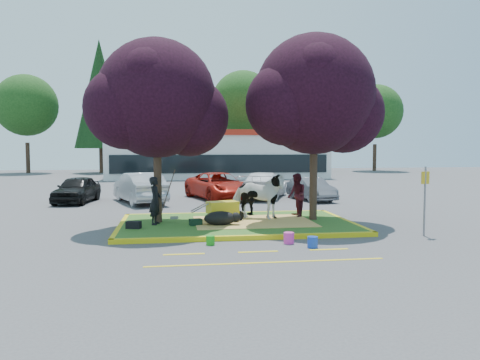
{
  "coord_description": "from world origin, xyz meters",
  "views": [
    {
      "loc": [
        -2.31,
        -16.51,
        2.83
      ],
      "look_at": [
        0.19,
        0.5,
        1.63
      ],
      "focal_mm": 35.0,
      "sensor_mm": 36.0,
      "label": 1
    }
  ],
  "objects": [
    {
      "name": "visitor_a",
      "position": [
        2.48,
        0.96,
        0.99
      ],
      "size": [
        0.68,
        0.85,
        1.68
      ],
      "primitive_type": "imported",
      "rotation": [
        0.0,
        0.0,
        -1.52
      ],
      "color": "#42131C",
      "rests_on": "median_island"
    },
    {
      "name": "gear_bag_green",
      "position": [
        -1.5,
        -0.5,
        0.26
      ],
      "size": [
        0.47,
        0.36,
        0.22
      ],
      "primitive_type": "cube",
      "rotation": [
        0.0,
        0.0,
        0.27
      ],
      "color": "black",
      "rests_on": "median_island"
    },
    {
      "name": "curb_right",
      "position": [
        4.08,
        0.0,
        0.07
      ],
      "size": [
        0.16,
        5.3,
        0.15
      ],
      "primitive_type": "cube",
      "color": "gold",
      "rests_on": "ground"
    },
    {
      "name": "car_black",
      "position": [
        -7.13,
        8.32,
        0.69
      ],
      "size": [
        2.14,
        4.2,
        1.37
      ],
      "primitive_type": "imported",
      "rotation": [
        0.0,
        0.0,
        -0.13
      ],
      "color": "black",
      "rests_on": "ground"
    },
    {
      "name": "median_island",
      "position": [
        0.0,
        0.0,
        0.07
      ],
      "size": [
        8.0,
        5.0,
        0.15
      ],
      "primitive_type": "cube",
      "color": "#26571B",
      "rests_on": "ground"
    },
    {
      "name": "calf",
      "position": [
        -0.66,
        -0.61,
        0.39
      ],
      "size": [
        1.27,
        1.0,
        0.49
      ],
      "primitive_type": "ellipsoid",
      "rotation": [
        0.0,
        0.0,
        -0.37
      ],
      "color": "black",
      "rests_on": "median_island"
    },
    {
      "name": "ground",
      "position": [
        0.0,
        0.0,
        0.0
      ],
      "size": [
        90.0,
        90.0,
        0.0
      ],
      "primitive_type": "plane",
      "color": "#424244",
      "rests_on": "ground"
    },
    {
      "name": "curb_left",
      "position": [
        -4.08,
        0.0,
        0.07
      ],
      "size": [
        0.16,
        5.3,
        0.15
      ],
      "primitive_type": "cube",
      "color": "gold",
      "rests_on": "ground"
    },
    {
      "name": "visitor_b",
      "position": [
        0.83,
        1.8,
        0.73
      ],
      "size": [
        0.51,
        0.73,
        1.16
      ],
      "primitive_type": "imported",
      "rotation": [
        0.0,
        0.0,
        -1.95
      ],
      "color": "black",
      "rests_on": "median_island"
    },
    {
      "name": "fire_lane_long",
      "position": [
        0.0,
        -5.4,
        0.0
      ],
      "size": [
        6.0,
        0.1,
        0.01
      ],
      "primitive_type": "cube",
      "color": "yellow",
      "rests_on": "ground"
    },
    {
      "name": "fire_lane_stripe_a",
      "position": [
        -2.0,
        -4.2,
        0.0
      ],
      "size": [
        1.1,
        0.12,
        0.01
      ],
      "primitive_type": "cube",
      "color": "yellow",
      "rests_on": "ground"
    },
    {
      "name": "bucket_green",
      "position": [
        -1.21,
        -3.12,
        0.13
      ],
      "size": [
        0.33,
        0.33,
        0.27
      ],
      "primitive_type": "cylinder",
      "rotation": [
        0.0,
        0.0,
        0.41
      ],
      "color": "#1A9416",
      "rests_on": "ground"
    },
    {
      "name": "fire_lane_stripe_b",
      "position": [
        0.0,
        -4.2,
        0.0
      ],
      "size": [
        1.1,
        0.12,
        0.01
      ],
      "primitive_type": "cube",
      "color": "yellow",
      "rests_on": "ground"
    },
    {
      "name": "cow",
      "position": [
        0.87,
        0.54,
        1.02
      ],
      "size": [
        2.26,
        1.66,
        1.74
      ],
      "primitive_type": "imported",
      "rotation": [
        0.0,
        0.0,
        1.18
      ],
      "color": "white",
      "rests_on": "median_island"
    },
    {
      "name": "handler",
      "position": [
        -2.88,
        -0.11,
        0.98
      ],
      "size": [
        0.53,
        0.68,
        1.67
      ],
      "primitive_type": "imported",
      "rotation": [
        0.0,
        0.0,
        1.34
      ],
      "color": "black",
      "rests_on": "median_island"
    },
    {
      "name": "treeline",
      "position": [
        1.23,
        37.61,
        7.73
      ],
      "size": [
        46.58,
        7.8,
        14.63
      ],
      "color": "black",
      "rests_on": "ground"
    },
    {
      "name": "bucket_pink",
      "position": [
        1.09,
        -3.26,
        0.17
      ],
      "size": [
        0.31,
        0.31,
        0.33
      ],
      "primitive_type": "cylinder",
      "rotation": [
        0.0,
        0.0,
        0.01
      ],
      "color": "#E432A3",
      "rests_on": "ground"
    },
    {
      "name": "sign_post",
      "position": [
        5.68,
        -2.7,
        1.35
      ],
      "size": [
        0.31,
        0.1,
        2.22
      ],
      "rotation": [
        0.0,
        0.0,
        0.23
      ],
      "color": "slate",
      "rests_on": "ground"
    },
    {
      "name": "bucket_blue",
      "position": [
        1.62,
        -3.9,
        0.16
      ],
      "size": [
        0.39,
        0.39,
        0.32
      ],
      "primitive_type": "cylinder",
      "rotation": [
        0.0,
        0.0,
        -0.39
      ],
      "color": "#163DB4",
      "rests_on": "ground"
    },
    {
      "name": "retail_building",
      "position": [
        2.0,
        27.98,
        2.25
      ],
      "size": [
        20.4,
        8.4,
        4.4
      ],
      "color": "silver",
      "rests_on": "ground"
    },
    {
      "name": "car_red",
      "position": [
        0.25,
        8.89,
        0.73
      ],
      "size": [
        3.87,
        5.71,
        1.45
      ],
      "primitive_type": "imported",
      "rotation": [
        0.0,
        0.0,
        0.31
      ],
      "color": "#AA190E",
      "rests_on": "ground"
    },
    {
      "name": "straw_bedding",
      "position": [
        0.6,
        0.0,
        0.15
      ],
      "size": [
        4.2,
        3.0,
        0.01
      ],
      "primitive_type": "cube",
      "color": "#E5B95E",
      "rests_on": "median_island"
    },
    {
      "name": "curb_far",
      "position": [
        0.0,
        2.58,
        0.07
      ],
      "size": [
        8.3,
        0.16,
        0.15
      ],
      "primitive_type": "cube",
      "color": "gold",
      "rests_on": "ground"
    },
    {
      "name": "car_silver",
      "position": [
        -3.92,
        7.71,
        0.78
      ],
      "size": [
        3.13,
        4.99,
        1.55
      ],
      "primitive_type": "imported",
      "rotation": [
        0.0,
        0.0,
        3.48
      ],
      "color": "#ABAEB3",
      "rests_on": "ground"
    },
    {
      "name": "tree_purple_left",
      "position": [
        -2.78,
        0.38,
        4.36
      ],
      "size": [
        5.06,
        4.2,
        6.51
      ],
      "color": "black",
      "rests_on": "median_island"
    },
    {
      "name": "wheelbarrow",
      "position": [
        -0.48,
        0.21,
        0.65
      ],
      "size": [
        1.93,
        0.88,
        0.73
      ],
      "rotation": [
        0.0,
        0.0,
        0.25
      ],
      "color": "black",
      "rests_on": "median_island"
    },
    {
      "name": "gear_bag_dark",
      "position": [
        -3.57,
        -0.85,
        0.27
      ],
      "size": [
        0.52,
        0.38,
        0.24
      ],
      "primitive_type": "cube",
      "rotation": [
        0.0,
        0.0,
        -0.29
      ],
      "color": "black",
      "rests_on": "median_island"
    },
    {
      "name": "car_white",
      "position": [
        2.85,
        9.22,
        0.72
      ],
      "size": [
        3.7,
        5.37,
        1.44
      ],
      "primitive_type": "imported",
      "rotation": [
        0.0,
        0.0,
        2.77
      ],
      "color": "white",
      "rests_on": "ground"
    },
    {
      "name": "car_grey",
      "position": [
        5.1,
        7.62,
        0.61
      ],
      "size": [
        1.94,
        3.88,
        1.22
      ],
      "primitive_type": "imported",
      "rotation": [
        0.0,
        0.0,
        0.18
      ],
      "color": "#5B5D63",
      "rests_on": "ground"
    },
    {
      "name": "curb_near",
      "position": [
        0.0,
        -2.58,
        0.07
      ],
      "size": [
        8.3,
        0.16,
        0.15
      ],
      "primitive_type": "cube",
      "color": "gold",
      "rests_on": "ground"
    },
    {
      "name": "tree_purple_right",
      "position": [
        2.92,
        0.18,
        4.56
      ],
      "size": [
        5.3,
        4.4,
        6.82
      ],
      "color": "black",
      "rests_on": "median_island"
    },
    {
      "name": "fire_lane_stripe_c",
      "position": [
        2.0,
        -4.2,
        0.0
      ],
      "size": [
        1.1,
        0.12,
        0.01
      ],
      "primitive_type": "cube",
      "color": "yellow",
      "rests_on": "ground"
    }
  ]
}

